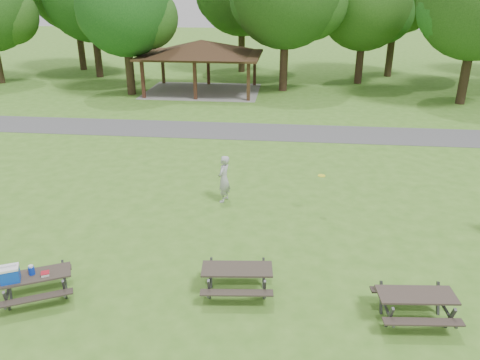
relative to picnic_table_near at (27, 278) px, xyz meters
name	(u,v)px	position (x,y,z in m)	size (l,w,h in m)	color
ground	(188,278)	(3.75, 1.41, -0.69)	(160.00, 160.00, 0.00)	#437722
asphalt_path	(242,131)	(3.75, 15.41, -0.68)	(120.00, 3.20, 0.02)	#4A494C
pavilion	(201,50)	(-0.25, 25.41, 2.37)	(8.60, 7.01, 3.76)	#371C14
tree_row_d	(126,11)	(-5.17, 23.93, 5.08)	(6.93, 6.60, 9.27)	black
tree_row_f	(366,7)	(11.83, 29.93, 5.15)	(7.35, 7.00, 9.55)	#2F1E15
tree_row_g	(479,4)	(17.84, 23.43, 5.64)	(7.77, 7.40, 10.25)	black
picnic_table_near	(27,278)	(0.00, 0.00, 0.00)	(2.16, 2.01, 1.20)	#2F2722
picnic_table_middle	(237,274)	(5.16, 0.90, -0.11)	(1.93, 1.61, 0.78)	#312923
picnic_table_far	(416,300)	(9.46, 0.28, -0.11)	(1.91, 1.59, 0.78)	#322924
frisbee_in_flight	(322,176)	(7.50, 5.79, 0.74)	(0.27, 0.27, 0.02)	yellow
frisbee_thrower	(224,179)	(4.04, 6.43, 0.20)	(0.65, 0.42, 1.77)	#A9AAAC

